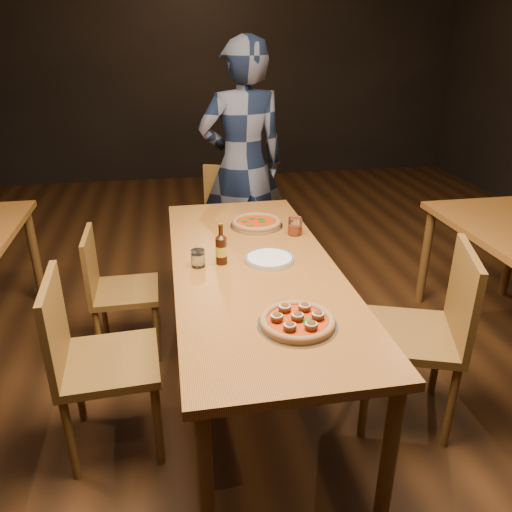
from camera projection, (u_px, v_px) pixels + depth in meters
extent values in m
plane|color=black|center=(254.00, 386.00, 2.78)|extent=(9.00, 9.00, 0.00)
plane|color=black|center=(191.00, 59.00, 6.21)|extent=(7.00, 0.00, 7.00)
cube|color=brown|center=(254.00, 268.00, 2.49)|extent=(0.80, 2.00, 0.04)
cylinder|color=brown|center=(205.00, 487.00, 1.74)|extent=(0.06, 0.06, 0.71)
cylinder|color=brown|center=(182.00, 263.00, 3.43)|extent=(0.06, 0.06, 0.71)
cylinder|color=brown|center=(388.00, 460.00, 1.85)|extent=(0.06, 0.06, 0.71)
cylinder|color=brown|center=(278.00, 256.00, 3.54)|extent=(0.06, 0.06, 0.71)
cylinder|color=brown|center=(35.00, 256.00, 3.53)|extent=(0.06, 0.06, 0.71)
cylinder|color=brown|center=(425.00, 257.00, 3.52)|extent=(0.06, 0.06, 0.71)
cylinder|color=brown|center=(512.00, 250.00, 3.63)|extent=(0.06, 0.06, 0.71)
cylinder|color=#B7B7BF|center=(297.00, 325.00, 1.96)|extent=(0.32, 0.32, 0.01)
cylinder|color=#A26543|center=(297.00, 322.00, 1.96)|extent=(0.30, 0.30, 0.02)
torus|color=#A26543|center=(297.00, 321.00, 1.95)|extent=(0.30, 0.30, 0.03)
cylinder|color=#A41209|center=(297.00, 320.00, 1.95)|extent=(0.24, 0.24, 0.00)
cylinder|color=#B7B7BF|center=(257.00, 226.00, 2.97)|extent=(0.31, 0.31, 0.01)
cylinder|color=#A26543|center=(257.00, 224.00, 2.97)|extent=(0.29, 0.29, 0.02)
torus|color=#A26543|center=(257.00, 222.00, 2.96)|extent=(0.29, 0.29, 0.03)
cylinder|color=#A41209|center=(257.00, 222.00, 2.96)|extent=(0.22, 0.22, 0.00)
cylinder|color=white|center=(269.00, 259.00, 2.51)|extent=(0.24, 0.24, 0.02)
cylinder|color=black|center=(221.00, 251.00, 2.47)|extent=(0.06, 0.06, 0.14)
cylinder|color=black|center=(221.00, 231.00, 2.42)|extent=(0.02, 0.02, 0.07)
cylinder|color=yellow|center=(221.00, 251.00, 2.47)|extent=(0.06, 0.06, 0.05)
cylinder|color=white|center=(198.00, 258.00, 2.44)|extent=(0.07, 0.07, 0.09)
cylinder|color=#AB3713|center=(295.00, 226.00, 2.83)|extent=(0.08, 0.08, 0.10)
imported|color=black|center=(243.00, 166.00, 3.71)|extent=(0.71, 0.51, 1.80)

